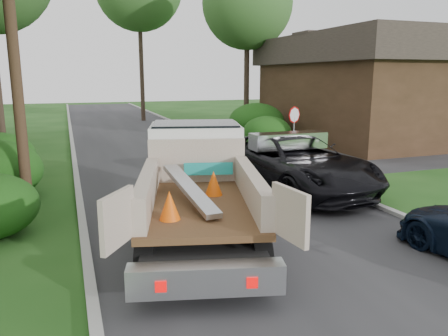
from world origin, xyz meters
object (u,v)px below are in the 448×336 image
(stop_sign, at_px, (294,122))
(house_right, at_px, (369,87))
(utility_pole, at_px, (11,21))
(black_pickup, at_px, (294,163))
(tree_right_far, at_px, (247,4))
(flatbed_truck, at_px, (197,174))

(stop_sign, xyz_separation_m, house_right, (7.80, 5.00, 1.38))
(utility_pole, distance_m, house_right, 20.66)
(stop_sign, height_order, utility_pole, utility_pole)
(utility_pole, relative_size, house_right, 0.77)
(house_right, bearing_deg, utility_pole, -153.99)
(black_pickup, bearing_deg, utility_pole, 170.57)
(stop_sign, bearing_deg, utility_pole, -159.38)
(tree_right_far, height_order, flatbed_truck, tree_right_far)
(stop_sign, distance_m, flatbed_truck, 9.57)
(black_pickup, bearing_deg, flatbed_truck, -154.89)
(tree_right_far, xyz_separation_m, black_pickup, (-4.73, -15.50, -7.55))
(tree_right_far, xyz_separation_m, flatbed_truck, (-8.83, -17.98, -7.10))
(tree_right_far, bearing_deg, stop_sign, -101.81)
(stop_sign, height_order, tree_right_far, tree_right_far)
(tree_right_far, bearing_deg, utility_pole, -130.84)
(utility_pole, xyz_separation_m, flatbed_truck, (4.15, -2.97, -3.79))
(house_right, bearing_deg, stop_sign, -147.34)
(utility_pole, height_order, flatbed_truck, utility_pole)
(utility_pole, xyz_separation_m, house_right, (18.48, 9.02, -2.01))
(utility_pole, bearing_deg, flatbed_truck, -35.58)
(stop_sign, xyz_separation_m, tree_right_far, (2.30, 11.00, 6.70))
(house_right, height_order, tree_right_far, tree_right_far)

